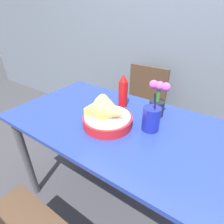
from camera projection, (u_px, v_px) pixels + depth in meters
ground_plane at (114, 199)px, 1.39m from camera, size 12.00×12.00×0.00m
wall_window at (183, 11)px, 1.50m from camera, size 7.00×0.06×2.60m
dining_table at (114, 134)px, 1.07m from camera, size 1.25×0.72×0.75m
chair_far_window at (142, 101)px, 1.78m from camera, size 0.40×0.40×0.83m
food_basket at (108, 116)px, 0.93m from camera, size 0.27×0.27×0.17m
ketchup_bottle at (123, 91)px, 1.12m from camera, size 0.06×0.06×0.22m
drink_cup at (151, 120)px, 0.90m from camera, size 0.09×0.09×0.23m
flower_vase at (158, 100)px, 1.01m from camera, size 0.12×0.09×0.21m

